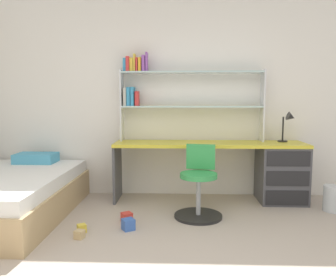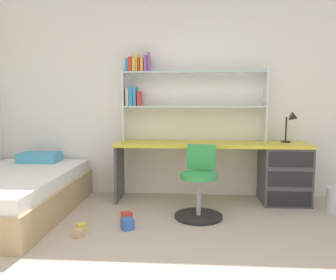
# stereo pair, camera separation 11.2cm
# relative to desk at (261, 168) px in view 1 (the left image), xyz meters

# --- Properties ---
(room_shell) EXTENTS (6.01, 6.32, 2.68)m
(room_shell) POSITION_rel_desk_xyz_m (-2.29, -1.06, 0.92)
(room_shell) COLOR white
(room_shell) RESTS_ON ground_plane
(desk) EXTENTS (2.36, 0.54, 0.74)m
(desk) POSITION_rel_desk_xyz_m (0.00, 0.00, 0.00)
(desk) COLOR gold
(desk) RESTS_ON ground_plane
(bookshelf_hutch) EXTENTS (1.82, 0.22, 1.12)m
(bookshelf_hutch) POSITION_rel_desk_xyz_m (-1.13, 0.15, 0.98)
(bookshelf_hutch) COLOR silver
(bookshelf_hutch) RESTS_ON desk
(desk_lamp) EXTENTS (0.20, 0.17, 0.38)m
(desk_lamp) POSITION_rel_desk_xyz_m (0.34, 0.07, 0.57)
(desk_lamp) COLOR black
(desk_lamp) RESTS_ON desk
(swivel_chair) EXTENTS (0.52, 0.52, 0.78)m
(swivel_chair) POSITION_rel_desk_xyz_m (-0.81, -0.60, -0.12)
(swivel_chair) COLOR black
(swivel_chair) RESTS_ON ground_plane
(bed_platform) EXTENTS (1.22, 1.95, 0.59)m
(bed_platform) POSITION_rel_desk_xyz_m (-2.86, -0.69, -0.19)
(bed_platform) COLOR tan
(bed_platform) RESTS_ON ground_plane
(waste_bin) EXTENTS (0.23, 0.23, 0.29)m
(waste_bin) POSITION_rel_desk_xyz_m (0.74, -0.37, -0.28)
(waste_bin) COLOR silver
(waste_bin) RESTS_ON ground_plane
(toy_block_blue_0) EXTENTS (0.15, 0.15, 0.11)m
(toy_block_blue_0) POSITION_rel_desk_xyz_m (-1.52, -1.02, -0.37)
(toy_block_blue_0) COLOR #3860B7
(toy_block_blue_0) RESTS_ON ground_plane
(toy_block_natural_1) EXTENTS (0.10, 0.10, 0.08)m
(toy_block_natural_1) POSITION_rel_desk_xyz_m (-1.93, -1.25, -0.38)
(toy_block_natural_1) COLOR tan
(toy_block_natural_1) RESTS_ON ground_plane
(toy_block_yellow_2) EXTENTS (0.11, 0.11, 0.08)m
(toy_block_yellow_2) POSITION_rel_desk_xyz_m (-1.95, -1.10, -0.38)
(toy_block_yellow_2) COLOR gold
(toy_block_yellow_2) RESTS_ON ground_plane
(toy_block_red_3) EXTENTS (0.14, 0.14, 0.10)m
(toy_block_red_3) POSITION_rel_desk_xyz_m (-1.57, -0.81, -0.37)
(toy_block_red_3) COLOR red
(toy_block_red_3) RESTS_ON ground_plane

